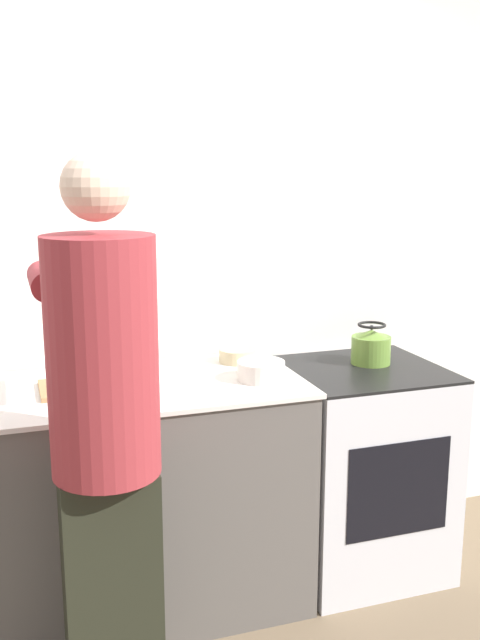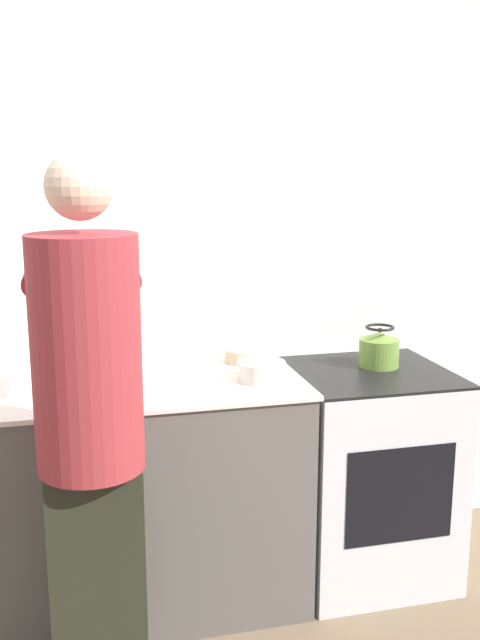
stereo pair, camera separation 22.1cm
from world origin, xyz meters
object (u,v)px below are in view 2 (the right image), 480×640
at_px(person, 90,427).
at_px(cutting_board, 91,383).
at_px(knife, 80,383).
at_px(bowl_prep, 243,355).
at_px(kettle, 379,349).
at_px(oven, 367,472).

xyz_separation_m(person, cutting_board, (0.03, 0.60, -0.04)).
relative_size(cutting_board, knife, 1.53).
relative_size(person, bowl_prep, 11.36).
bearing_deg(bowl_prep, knife, -162.83).
bearing_deg(knife, bowl_prep, -10.82).
bearing_deg(kettle, bowl_prep, 164.93).
xyz_separation_m(oven, kettle, (0.06, 0.06, 0.53)).
bearing_deg(oven, person, -154.21).
bearing_deg(kettle, knife, -177.17).
bearing_deg(person, kettle, 26.89).
distance_m(oven, bowl_prep, 0.75).
bearing_deg(person, cutting_board, 87.56).
relative_size(person, cutting_board, 4.85).
bearing_deg(cutting_board, oven, -1.31).
distance_m(person, bowl_prep, 1.03).
xyz_separation_m(person, knife, (-0.02, 0.57, -0.03)).
xyz_separation_m(oven, bowl_prep, (-0.51, 0.21, 0.50)).
bearing_deg(person, bowl_prep, 49.09).
distance_m(oven, knife, 1.30).
relative_size(person, kettle, 10.11).
height_order(cutting_board, kettle, kettle).
height_order(person, knife, person).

